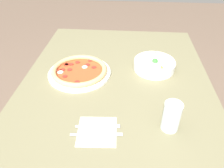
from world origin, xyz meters
The scene contains 8 objects.
ground_plane centered at (0.00, 0.00, 0.00)m, with size 8.00×8.00×0.00m, color brown.
dining_table centered at (0.00, 0.00, 0.66)m, with size 1.31×0.98×0.76m.
pizza centered at (-0.06, -0.20, 0.78)m, with size 0.34×0.34×0.04m.
bowl centered at (-0.14, 0.20, 0.79)m, with size 0.23×0.23×0.07m.
napkin centered at (0.34, -0.05, 0.76)m, with size 0.16×0.16×0.00m.
fork centered at (0.32, -0.06, 0.76)m, with size 0.03×0.18×0.00m.
knife centered at (0.36, -0.06, 0.76)m, with size 0.03×0.21×0.01m.
glass centered at (0.29, 0.23, 0.82)m, with size 0.07×0.07×0.13m.
Camera 1 is at (0.91, 0.05, 1.43)m, focal length 35.00 mm.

